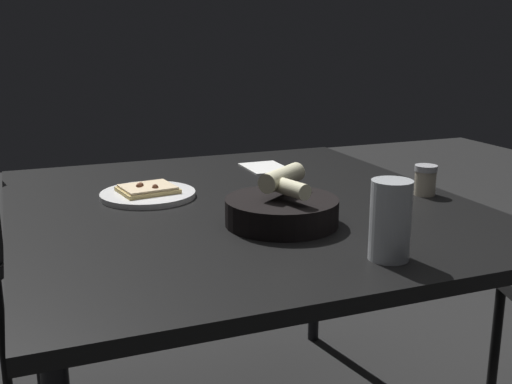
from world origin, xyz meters
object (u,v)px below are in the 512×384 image
object	(u,v)px
beer_glass	(390,225)
dining_table	(241,223)
bread_basket	(282,209)
pizza_plate	(148,193)
pepper_shaker	(425,182)

from	to	relation	value
beer_glass	dining_table	bearing A→B (deg)	-165.26
dining_table	bread_basket	xyz separation A→B (m)	(0.20, 0.02, 0.09)
dining_table	pizza_plate	size ratio (longest dim) A/B	4.93
dining_table	beer_glass	xyz separation A→B (m)	(0.46, 0.12, 0.12)
pizza_plate	pepper_shaker	size ratio (longest dim) A/B	3.10
beer_glass	pepper_shaker	world-z (taller)	beer_glass
bread_basket	pepper_shaker	size ratio (longest dim) A/B	3.19
beer_glass	pepper_shaker	xyz separation A→B (m)	(-0.36, 0.35, -0.03)
dining_table	pepper_shaker	bearing A→B (deg)	77.77
bread_basket	dining_table	bearing A→B (deg)	-173.05
pepper_shaker	bread_basket	bearing A→B (deg)	-77.90
bread_basket	beer_glass	distance (m)	0.29
pizza_plate	bread_basket	xyz separation A→B (m)	(0.33, 0.22, 0.02)
dining_table	bread_basket	world-z (taller)	bread_basket
pizza_plate	beer_glass	world-z (taller)	beer_glass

